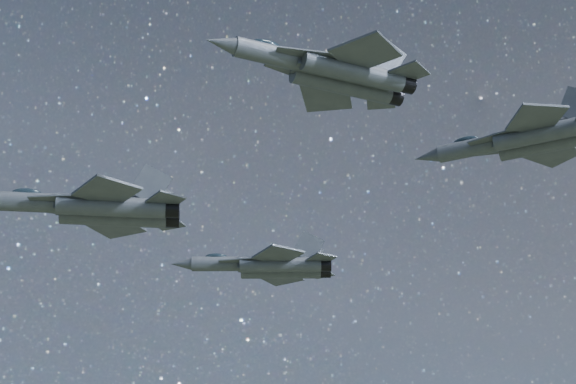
{
  "coord_description": "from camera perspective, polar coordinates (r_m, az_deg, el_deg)",
  "views": [
    {
      "loc": [
        2.24,
        -65.21,
        126.54
      ],
      "look_at": [
        0.82,
        -0.16,
        156.61
      ],
      "focal_mm": 55.0,
      "sensor_mm": 36.0,
      "label": 1
    }
  ],
  "objects": [
    {
      "name": "jet_left",
      "position": [
        93.61,
        -1.34,
        -4.78
      ],
      "size": [
        17.65,
        12.6,
        4.51
      ],
      "rotation": [
        0.0,
        0.0,
        0.01
      ],
      "color": "#383E46"
    },
    {
      "name": "jet_lead",
      "position": [
        71.48,
        -12.37,
        -0.99
      ],
      "size": [
        17.77,
        12.39,
        4.47
      ],
      "rotation": [
        0.0,
        0.0,
        0.13
      ],
      "color": "#383E46"
    },
    {
      "name": "jet_right",
      "position": [
        59.35,
        2.8,
        7.8
      ],
      "size": [
        14.94,
        9.81,
        3.84
      ],
      "rotation": [
        0.0,
        0.0,
        0.42
      ],
      "color": "#383E46"
    },
    {
      "name": "jet_slot",
      "position": [
        68.92,
        15.37,
        3.35
      ],
      "size": [
        15.37,
        10.08,
        3.95
      ],
      "rotation": [
        0.0,
        0.0,
        -0.42
      ],
      "color": "#383E46"
    }
  ]
}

